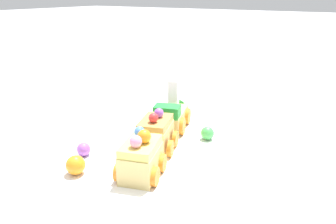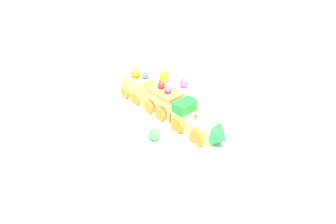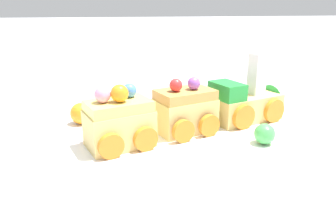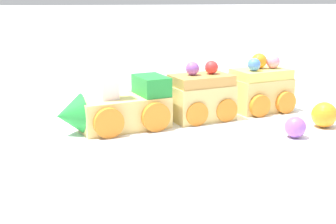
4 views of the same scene
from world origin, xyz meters
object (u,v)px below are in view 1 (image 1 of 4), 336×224
object	(u,v)px
cake_car_lemon	(141,158)
gumball_orange	(76,165)
gumball_green	(207,133)
cake_car_caramel	(158,135)
cake_train_locomotive	(172,115)
gumball_purple	(84,149)

from	to	relation	value
cake_car_lemon	gumball_orange	xyz separation A→B (m)	(-0.05, 0.09, -0.01)
gumball_orange	gumball_green	size ratio (longest dim) A/B	1.19
gumball_green	cake_car_caramel	bearing A→B (deg)	146.17
gumball_orange	cake_train_locomotive	bearing A→B (deg)	-5.71
cake_train_locomotive	cake_car_lemon	world-z (taller)	cake_train_locomotive
cake_car_caramel	gumball_orange	bearing A→B (deg)	138.62
cake_car_caramel	gumball_orange	distance (m)	0.15
cake_car_caramel	cake_car_lemon	size ratio (longest dim) A/B	1.00
cake_car_lemon	gumball_purple	size ratio (longest dim) A/B	3.69
cake_car_lemon	gumball_green	xyz separation A→B (m)	(0.18, -0.03, -0.02)
cake_car_caramel	gumball_orange	world-z (taller)	cake_car_caramel
cake_car_lemon	gumball_green	size ratio (longest dim) A/B	3.42
cake_car_lemon	gumball_green	distance (m)	0.18
cake_car_lemon	gumball_orange	bearing A→B (deg)	101.26
gumball_purple	gumball_orange	distance (m)	0.06
gumball_purple	gumball_orange	world-z (taller)	gumball_orange
cake_car_lemon	gumball_purple	xyz separation A→B (m)	(-0.00, 0.12, -0.02)
cake_car_lemon	gumball_purple	distance (m)	0.13
cake_car_caramel	gumball_purple	bearing A→B (deg)	115.23
cake_train_locomotive	cake_car_caramel	world-z (taller)	cake_train_locomotive
cake_train_locomotive	cake_car_lemon	size ratio (longest dim) A/B	1.58
cake_car_caramel	gumball_purple	distance (m)	0.13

